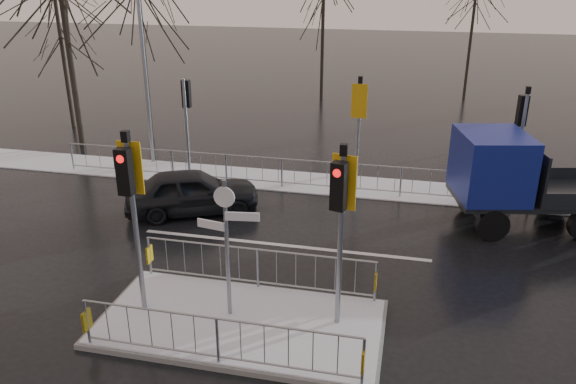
% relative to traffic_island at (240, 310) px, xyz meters
% --- Properties ---
extents(ground, '(120.00, 120.00, 0.00)m').
position_rel_traffic_island_xyz_m(ground, '(0.01, -0.01, -0.39)').
color(ground, black).
rests_on(ground, ground).
extents(snow_verge, '(30.00, 2.00, 0.04)m').
position_rel_traffic_island_xyz_m(snow_verge, '(0.01, 8.59, -0.37)').
color(snow_verge, silver).
rests_on(snow_verge, ground).
extents(lane_markings, '(8.00, 11.38, 0.01)m').
position_rel_traffic_island_xyz_m(lane_markings, '(0.01, -0.34, -0.39)').
color(lane_markings, silver).
rests_on(lane_markings, ground).
extents(traffic_island, '(6.00, 3.04, 4.15)m').
position_rel_traffic_island_xyz_m(traffic_island, '(0.00, 0.00, 0.00)').
color(traffic_island, slate).
rests_on(traffic_island, ground).
extents(far_kerb_fixtures, '(18.00, 0.65, 3.83)m').
position_rel_traffic_island_xyz_m(far_kerb_fixtures, '(0.31, 8.08, 0.63)').
color(far_kerb_fixtures, gray).
rests_on(far_kerb_fixtures, ground).
extents(car_far_lane, '(4.35, 3.18, 1.38)m').
position_rel_traffic_island_xyz_m(car_far_lane, '(-3.19, 5.36, 0.30)').
color(car_far_lane, black).
rests_on(car_far_lane, ground).
extents(flatbed_truck, '(6.35, 3.44, 2.79)m').
position_rel_traffic_island_xyz_m(flatbed_truck, '(6.33, 6.54, 1.09)').
color(flatbed_truck, black).
rests_on(flatbed_truck, ground).
extents(tree_near_b, '(4.00, 4.00, 7.55)m').
position_rel_traffic_island_xyz_m(tree_near_b, '(-7.99, 12.49, 4.76)').
color(tree_near_b, black).
rests_on(tree_near_b, ground).
extents(tree_near_c, '(3.50, 3.50, 6.61)m').
position_rel_traffic_island_xyz_m(tree_near_c, '(-12.49, 13.49, 4.11)').
color(tree_near_c, black).
rests_on(tree_near_c, ground).
extents(tree_far_a, '(3.75, 3.75, 7.08)m').
position_rel_traffic_island_xyz_m(tree_far_a, '(-1.99, 21.99, 4.43)').
color(tree_far_a, black).
rests_on(tree_far_a, ground).
extents(tree_far_b, '(3.25, 3.25, 6.14)m').
position_rel_traffic_island_xyz_m(tree_far_b, '(6.01, 23.99, 3.79)').
color(tree_far_b, black).
rests_on(tree_far_b, ground).
extents(street_lamp_left, '(1.25, 0.18, 8.20)m').
position_rel_traffic_island_xyz_m(street_lamp_left, '(-6.42, 9.49, 4.10)').
color(street_lamp_left, gray).
rests_on(street_lamp_left, ground).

